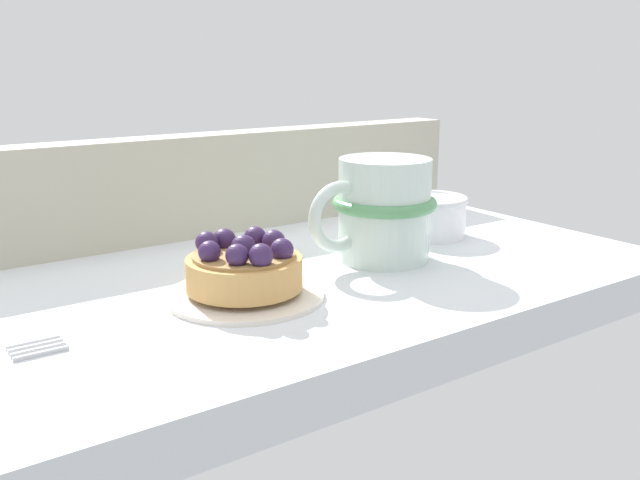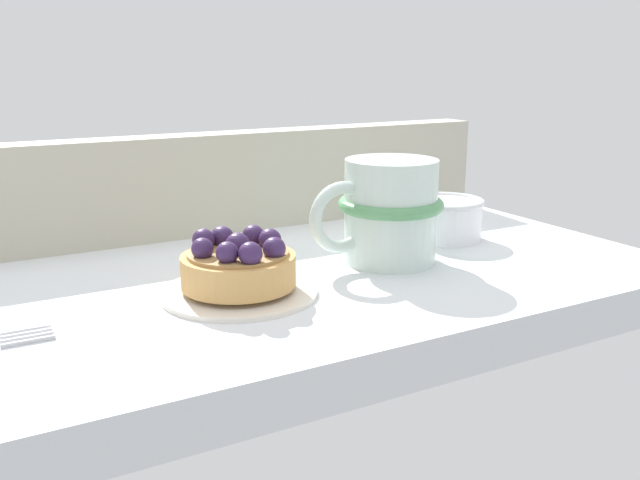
{
  "view_description": "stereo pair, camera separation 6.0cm",
  "coord_description": "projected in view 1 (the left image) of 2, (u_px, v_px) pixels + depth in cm",
  "views": [
    {
      "loc": [
        -28.47,
        -50.96,
        18.86
      ],
      "look_at": [
        5.1,
        -3.19,
        3.35
      ],
      "focal_mm": 38.88,
      "sensor_mm": 36.0,
      "label": 1
    },
    {
      "loc": [
        -23.36,
        -54.17,
        18.86
      ],
      "look_at": [
        5.1,
        -3.19,
        3.35
      ],
      "focal_mm": 38.88,
      "sensor_mm": 36.0,
      "label": 2
    }
  ],
  "objects": [
    {
      "name": "window_rail_back",
      "position": [
        170.0,
        188.0,
        0.73
      ],
      "size": [
        74.33,
        4.16,
        10.82
      ],
      "primitive_type": "cube",
      "color": "#B2AD99",
      "rests_on": "ground_plane"
    },
    {
      "name": "ground_plane",
      "position": [
        252.0,
        298.0,
        0.61
      ],
      "size": [
        75.85,
        38.39,
        3.74
      ],
      "primitive_type": "cube",
      "color": "silver"
    },
    {
      "name": "raspberry_tart",
      "position": [
        244.0,
        266.0,
        0.55
      ],
      "size": [
        9.32,
        9.32,
        4.46
      ],
      "color": "tan",
      "rests_on": "dessert_plate"
    },
    {
      "name": "sugar_bowl",
      "position": [
        429.0,
        215.0,
        0.75
      ],
      "size": [
        8.23,
        8.23,
        4.35
      ],
      "color": "white",
      "rests_on": "ground_plane"
    },
    {
      "name": "dessert_plate",
      "position": [
        245.0,
        293.0,
        0.56
      ],
      "size": [
        12.83,
        12.83,
        0.84
      ],
      "color": "silver",
      "rests_on": "ground_plane"
    },
    {
      "name": "coffee_mug",
      "position": [
        382.0,
        209.0,
        0.65
      ],
      "size": [
        13.53,
        9.89,
        9.73
      ],
      "color": "silver",
      "rests_on": "ground_plane"
    }
  ]
}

